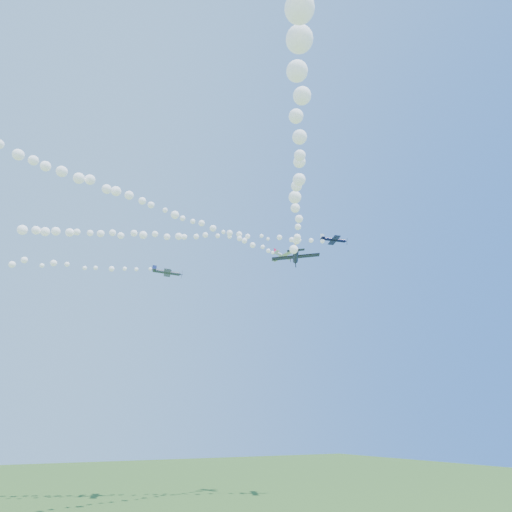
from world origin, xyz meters
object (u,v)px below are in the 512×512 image
plane_navy (334,240)px  plane_grey (167,272)px  plane_black (296,256)px  plane_white (283,256)px

plane_navy → plane_grey: plane_navy is taller
plane_grey → plane_black: 34.91m
plane_white → plane_black: 32.02m
plane_navy → plane_black: (-21.20, -15.81, -13.58)m
plane_grey → plane_black: bearing=-54.4°
plane_white → plane_black: (-13.82, -26.29, -11.98)m
plane_white → plane_navy: 12.91m
plane_grey → plane_black: (12.22, -32.28, -5.27)m
plane_navy → plane_black: bearing=-120.1°
plane_white → plane_grey: size_ratio=0.89×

